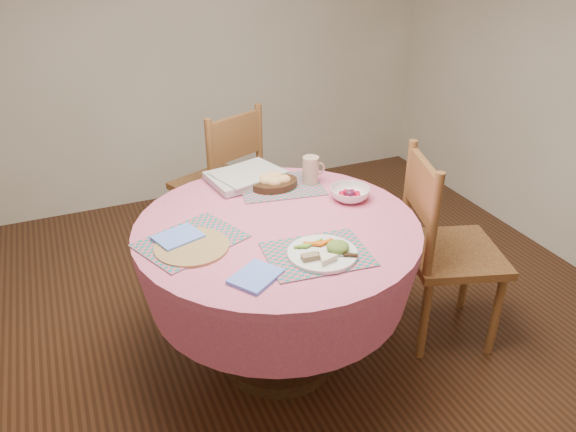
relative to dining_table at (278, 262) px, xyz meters
name	(u,v)px	position (x,y,z in m)	size (l,w,h in m)	color
ground	(279,357)	(0.00, 0.00, -0.56)	(4.00, 4.00, 0.00)	#331C0F
dining_table	(278,262)	(0.00, 0.00, 0.00)	(1.24, 1.24, 0.75)	#DD6781
chair_right	(443,246)	(0.81, -0.12, -0.04)	(0.56, 0.57, 0.99)	brown
chair_back	(222,181)	(0.06, 1.04, -0.05)	(0.58, 0.57, 0.97)	brown
placemat_front	(317,254)	(0.05, -0.29, 0.20)	(0.40, 0.30, 0.01)	#147276
placemat_left	(191,241)	(-0.38, 0.00, 0.20)	(0.40, 0.30, 0.01)	#147276
placemat_back	(281,186)	(0.16, 0.35, 0.20)	(0.40, 0.30, 0.01)	#147276
wicker_trivet	(192,247)	(-0.39, -0.05, 0.20)	(0.30, 0.30, 0.01)	olive
napkin_near	(256,277)	(-0.23, -0.35, 0.20)	(0.18, 0.14, 0.01)	#618BFB
napkin_far	(178,237)	(-0.42, 0.04, 0.21)	(0.18, 0.14, 0.01)	#618BFB
dinner_plate	(325,252)	(0.07, -0.31, 0.22)	(0.27, 0.27, 0.05)	white
bread_bowl	(274,181)	(0.12, 0.34, 0.23)	(0.23, 0.23, 0.08)	black
latte_mug	(311,170)	(0.31, 0.32, 0.27)	(0.12, 0.08, 0.14)	tan
fruit_bowl	(350,194)	(0.40, 0.09, 0.22)	(0.24, 0.24, 0.06)	white
newspaper_stack	(245,177)	(0.02, 0.47, 0.22)	(0.40, 0.33, 0.04)	silver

